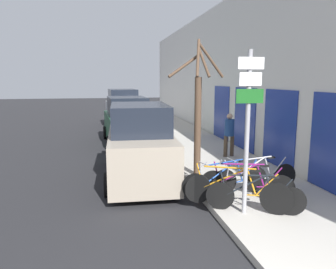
% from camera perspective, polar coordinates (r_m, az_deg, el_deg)
% --- Properties ---
extents(ground_plane, '(80.00, 80.00, 0.00)m').
position_cam_1_polar(ground_plane, '(13.79, -5.57, -2.80)').
color(ground_plane, black).
extents(sidewalk_curb, '(3.20, 32.00, 0.15)m').
position_cam_1_polar(sidewalk_curb, '(16.91, 2.27, -0.20)').
color(sidewalk_curb, '#ADA89E').
rests_on(sidewalk_curb, ground).
extents(building_facade, '(0.23, 32.00, 6.50)m').
position_cam_1_polar(building_facade, '(17.06, 8.24, 10.40)').
color(building_facade, silver).
rests_on(building_facade, ground).
extents(signpost, '(0.58, 0.12, 3.38)m').
position_cam_1_polar(signpost, '(6.82, 13.71, 1.88)').
color(signpost, '#939399').
rests_on(signpost, sidewalk_curb).
extents(bicycle_0, '(1.91, 0.88, 0.85)m').
position_cam_1_polar(bicycle_0, '(7.28, 14.91, -10.28)').
color(bicycle_0, black).
rests_on(bicycle_0, sidewalk_curb).
extents(bicycle_1, '(2.04, 1.40, 0.95)m').
position_cam_1_polar(bicycle_1, '(7.37, 11.55, -9.56)').
color(bicycle_1, black).
rests_on(bicycle_1, sidewalk_curb).
extents(bicycle_2, '(1.98, 0.97, 0.89)m').
position_cam_1_polar(bicycle_2, '(7.97, 13.52, -8.34)').
color(bicycle_2, black).
rests_on(bicycle_2, sidewalk_curb).
extents(bicycle_3, '(2.25, 0.63, 0.90)m').
position_cam_1_polar(bicycle_3, '(8.05, 10.37, -8.01)').
color(bicycle_3, black).
rests_on(bicycle_3, sidewalk_curb).
extents(bicycle_4, '(2.37, 0.44, 0.90)m').
position_cam_1_polar(bicycle_4, '(8.54, 14.97, -7.15)').
color(bicycle_4, black).
rests_on(bicycle_4, sidewalk_curb).
extents(parked_car_0, '(2.15, 4.87, 2.24)m').
position_cam_1_polar(parked_car_0, '(9.75, -4.99, -1.84)').
color(parked_car_0, gray).
rests_on(parked_car_0, ground).
extents(parked_car_1, '(2.21, 4.62, 2.16)m').
position_cam_1_polar(parked_car_1, '(15.31, -7.15, 2.13)').
color(parked_car_1, '#144728').
rests_on(parked_car_1, ground).
extents(parked_car_2, '(2.19, 4.67, 2.35)m').
position_cam_1_polar(parked_car_2, '(20.64, -7.91, 4.27)').
color(parked_car_2, '#B2B7BC').
rests_on(parked_car_2, ground).
extents(pedestrian_near, '(0.41, 0.35, 1.58)m').
position_cam_1_polar(pedestrian_near, '(12.13, 10.62, 0.48)').
color(pedestrian_near, '#4C3D2D').
rests_on(pedestrian_near, sidewalk_curb).
extents(street_tree, '(1.72, 0.94, 3.90)m').
position_cam_1_polar(street_tree, '(9.40, 5.23, 3.49)').
color(street_tree, '#4C3828').
rests_on(street_tree, sidewalk_curb).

